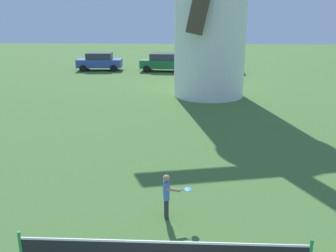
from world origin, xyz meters
TOP-DOWN VIEW (x-y plane):
  - player_far at (-0.05, 4.38)m, footprint 0.72×0.40m
  - parked_car_blue at (-7.29, 29.08)m, footprint 4.01×2.06m
  - parked_car_green at (-1.59, 28.79)m, footprint 4.04×2.10m
  - parked_car_mustard at (3.27, 28.32)m, footprint 3.98×2.09m

SIDE VIEW (x-z plane):
  - player_far at x=-0.05m, z-range 0.08..1.23m
  - parked_car_mustard at x=3.27m, z-range 0.03..1.59m
  - parked_car_blue at x=-7.29m, z-range 0.03..1.59m
  - parked_car_green at x=-1.59m, z-range 0.03..1.59m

